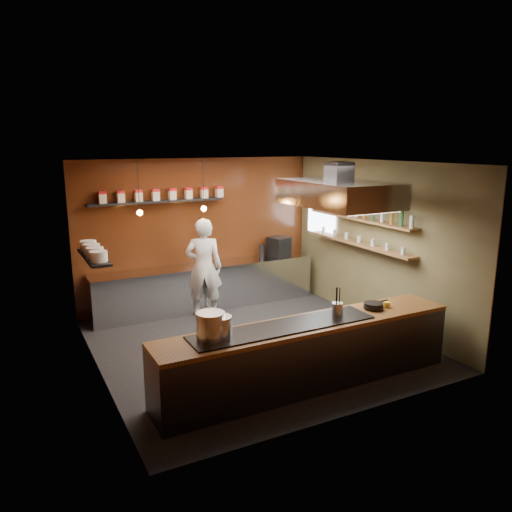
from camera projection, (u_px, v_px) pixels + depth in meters
floor at (255, 344)px, 8.35m from camera, size 5.00×5.00×0.00m
back_wall at (199, 233)px, 10.18m from camera, size 5.00×0.00×5.00m
left_wall at (95, 276)px, 6.89m from camera, size 0.00×5.00×5.00m
right_wall at (376, 243)px, 9.13m from camera, size 0.00×5.00×5.00m
ceiling at (255, 163)px, 7.68m from camera, size 5.00×5.00×0.00m
window_pane at (322, 211)px, 10.49m from camera, size 0.00×1.00×1.00m
prep_counter at (206, 286)px, 10.13m from camera, size 4.60×0.65×0.90m
pass_counter at (308, 354)px, 6.86m from camera, size 4.40×0.72×0.94m
tin_shelf at (157, 202)px, 9.50m from camera, size 2.60×0.26×0.04m
plate_shelf at (94, 257)px, 7.82m from camera, size 0.30×1.40×0.04m
bottle_shelf_upper at (360, 219)px, 9.23m from camera, size 0.26×2.80×0.04m
bottle_shelf_lower at (359, 244)px, 9.33m from camera, size 0.26×2.80×0.04m
extractor_hood at (338, 193)px, 8.02m from camera, size 1.20×2.00×0.72m
pendant_left at (140, 210)px, 8.71m from camera, size 0.10×0.10×0.95m
pendant_right at (204, 206)px, 9.25m from camera, size 0.10×0.10×0.95m
storage_tins at (164, 194)px, 9.53m from camera, size 2.43×0.13×0.22m
plate_stacks at (93, 251)px, 7.80m from camera, size 0.26×1.16×0.16m
bottles at (360, 211)px, 9.20m from camera, size 0.06×2.66×0.24m
wine_glasses at (359, 239)px, 9.31m from camera, size 0.07×2.37×0.13m
stockpot_large at (211, 326)px, 6.11m from camera, size 0.45×0.45×0.34m
stockpot_small at (220, 327)px, 6.16m from camera, size 0.30×0.30×0.27m
utensil_crock at (337, 310)px, 6.91m from camera, size 0.17×0.17×0.20m
frying_pan at (374, 305)px, 7.30m from camera, size 0.46×0.29×0.07m
butter_jar at (387, 305)px, 7.37m from camera, size 0.10×0.10×0.08m
espresso_machine at (279, 246)px, 10.79m from camera, size 0.50×0.49×0.41m
chef at (204, 267)px, 9.57m from camera, size 0.82×0.70×1.91m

